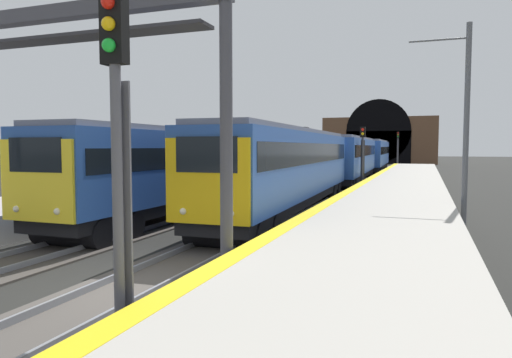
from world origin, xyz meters
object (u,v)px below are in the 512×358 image
object	(u,v)px
railway_signal_near	(117,142)
overhead_signal_gantry	(66,71)
train_adjacent_platform	(261,160)
catenary_mast_near	(465,123)
railway_signal_mid	(363,153)
train_main_approaching	(351,157)
railway_signal_far	(398,146)

from	to	relation	value
railway_signal_near	overhead_signal_gantry	distance (m)	5.72
train_adjacent_platform	overhead_signal_gantry	size ratio (longest dim) A/B	4.44
train_adjacent_platform	catenary_mast_near	size ratio (longest dim) A/B	4.84
train_adjacent_platform	railway_signal_mid	world-z (taller)	train_adjacent_platform
train_adjacent_platform	railway_signal_mid	distance (m)	7.51
train_main_approaching	railway_signal_far	distance (m)	38.43
railway_signal_mid	catenary_mast_near	distance (m)	14.91
railway_signal_near	railway_signal_mid	distance (m)	28.50
railway_signal_far	overhead_signal_gantry	world-z (taller)	overhead_signal_gantry
train_main_approaching	catenary_mast_near	size ratio (longest dim) A/B	7.18
train_adjacent_platform	railway_signal_near	distance (m)	25.29
train_adjacent_platform	catenary_mast_near	world-z (taller)	catenary_mast_near
overhead_signal_gantry	catenary_mast_near	distance (m)	14.96
train_main_approaching	railway_signal_far	world-z (taller)	railway_signal_far
train_main_approaching	overhead_signal_gantry	world-z (taller)	overhead_signal_gantry
railway_signal_near	catenary_mast_near	world-z (taller)	catenary_mast_near
railway_signal_mid	catenary_mast_near	bearing A→B (deg)	22.75
railway_signal_near	railway_signal_far	distance (m)	73.66
train_adjacent_platform	catenary_mast_near	bearing A→B (deg)	51.62
railway_signal_near	railway_signal_far	size ratio (longest dim) A/B	0.97
railway_signal_mid	catenary_mast_near	xyz separation A→B (m)	(-13.68, -5.74, 1.44)
railway_signal_far	catenary_mast_near	xyz separation A→B (m)	(-58.85, -5.74, 0.79)
railway_signal_far	overhead_signal_gantry	distance (m)	70.23
train_main_approaching	train_adjacent_platform	size ratio (longest dim) A/B	1.48
catenary_mast_near	railway_signal_near	bearing A→B (deg)	158.84
catenary_mast_near	train_adjacent_platform	bearing A→B (deg)	51.34
train_main_approaching	catenary_mast_near	bearing A→B (deg)	18.83
train_adjacent_platform	railway_signal_near	world-z (taller)	railway_signal_near
overhead_signal_gantry	railway_signal_mid	bearing A→B (deg)	-9.33
railway_signal_far	catenary_mast_near	world-z (taller)	catenary_mast_near
railway_signal_near	railway_signal_mid	bearing A→B (deg)	-180.00
train_adjacent_platform	overhead_signal_gantry	distance (m)	21.19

